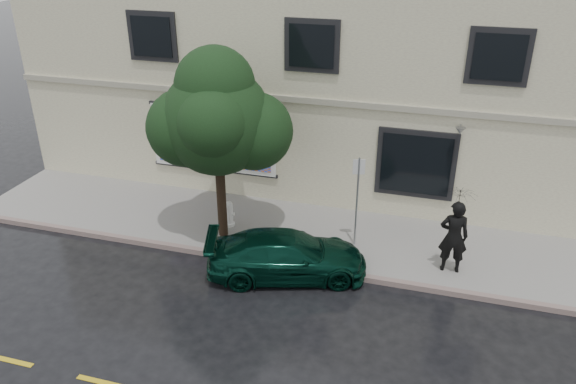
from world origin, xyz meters
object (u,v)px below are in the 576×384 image
(pedestrian, at_px, (454,237))
(fire_hydrant, at_px, (229,214))
(street_tree, at_px, (217,121))
(car, at_px, (287,255))

(pedestrian, height_order, fire_hydrant, pedestrian)
(pedestrian, distance_m, fire_hydrant, 6.45)
(pedestrian, xyz_separation_m, street_tree, (-6.37, 0.07, 2.46))
(street_tree, xyz_separation_m, fire_hydrant, (-0.02, 0.54, -3.07))
(street_tree, bearing_deg, car, -28.73)
(pedestrian, bearing_deg, street_tree, -6.25)
(car, height_order, street_tree, street_tree)
(fire_hydrant, bearing_deg, car, -50.26)
(street_tree, height_order, fire_hydrant, street_tree)
(car, relative_size, street_tree, 0.83)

